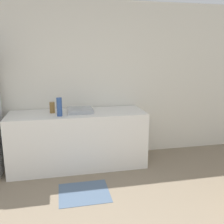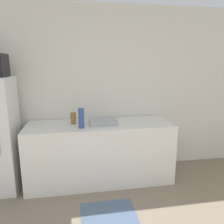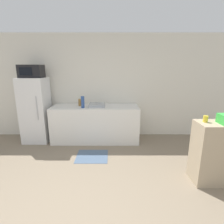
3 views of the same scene
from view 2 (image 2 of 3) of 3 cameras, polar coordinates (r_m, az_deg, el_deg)
name	(u,v)px [view 2 (image 2 of 3)]	position (r m, az deg, el deg)	size (l,w,h in m)	color
wall_back	(91,91)	(3.47, -5.51, 5.43)	(8.00, 0.06, 2.60)	silver
counter	(100,152)	(3.31, -3.13, -10.35)	(2.09, 0.71, 0.88)	silver
sink_basin	(103,121)	(3.17, -2.47, -2.45)	(0.38, 0.34, 0.06)	#9EA3A8
bottle_tall	(81,118)	(2.94, -8.03, -1.61)	(0.08, 0.08, 0.27)	#2D4C8C
bottle_short	(73,118)	(3.18, -10.09, -1.59)	(0.08, 0.08, 0.17)	olive
kitchen_rug	(109,216)	(2.79, -0.80, -25.48)	(0.65, 0.58, 0.01)	slate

